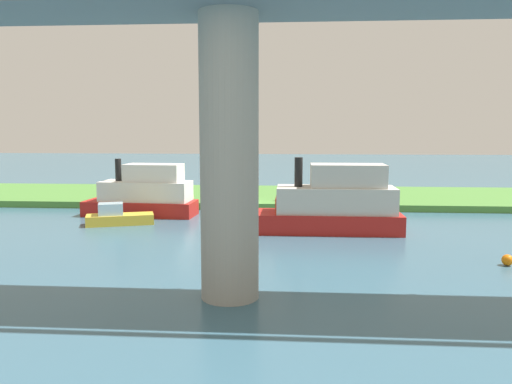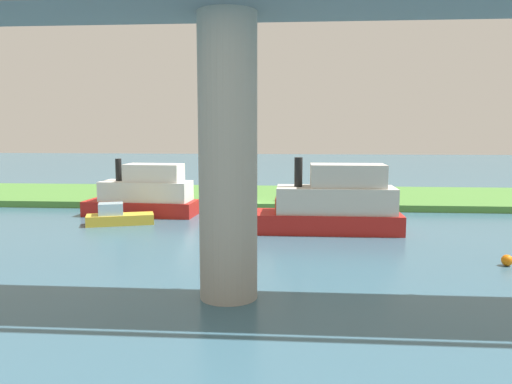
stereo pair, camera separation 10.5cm
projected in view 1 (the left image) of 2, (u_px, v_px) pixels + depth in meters
ground_plane at (242, 210)px, 38.32m from camera, size 160.00×160.00×0.00m
grassy_bank at (249, 196)px, 44.22m from camera, size 80.00×12.00×0.50m
bridge_pylon at (229, 159)px, 18.16m from camera, size 2.06×2.06×9.98m
person_on_bank at (176, 188)px, 41.99m from camera, size 0.49×0.49×1.39m
mooring_post at (280, 196)px, 39.90m from camera, size 0.20×0.20×0.73m
motorboat_white at (333, 204)px, 30.33m from camera, size 8.52×2.85×4.35m
riverboat_paddlewheel at (144, 195)px, 35.99m from camera, size 7.83×3.11×3.92m
motorboat_red at (118, 217)px, 32.71m from camera, size 4.36×2.69×1.37m
marker_buoy at (507, 260)px, 23.03m from camera, size 0.50×0.50×0.50m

